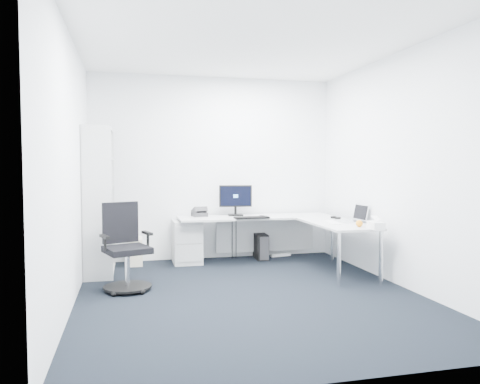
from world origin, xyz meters
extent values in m
plane|color=black|center=(0.00, 0.00, 0.00)|extent=(4.20, 4.20, 0.00)
plane|color=white|center=(0.00, 0.00, 2.70)|extent=(4.20, 4.20, 0.00)
cube|color=white|center=(0.00, 2.10, 1.35)|extent=(3.60, 0.02, 2.70)
cube|color=white|center=(0.00, -2.10, 1.35)|extent=(3.60, 0.02, 2.70)
cube|color=white|center=(-1.80, 0.00, 1.35)|extent=(0.02, 4.20, 2.70)
cube|color=white|center=(1.80, 0.00, 1.35)|extent=(0.02, 4.20, 2.70)
cube|color=#B7B9BA|center=(-0.44, 1.82, 0.30)|extent=(0.40, 0.49, 0.61)
cube|color=black|center=(0.66, 1.85, 0.19)|extent=(0.20, 0.39, 0.37)
cube|color=beige|center=(-1.16, 1.88, 0.19)|extent=(0.18, 0.39, 0.37)
cube|color=white|center=(1.01, 1.96, 0.02)|extent=(0.34, 0.12, 0.04)
cube|color=black|center=(0.42, 1.45, 0.67)|extent=(0.49, 0.19, 0.02)
cube|color=black|center=(0.58, 1.51, 0.67)|extent=(0.07, 0.11, 0.03)
cube|color=white|center=(1.29, 0.71, 0.66)|extent=(0.18, 0.41, 0.01)
sphere|color=orange|center=(1.44, 0.29, 0.70)|extent=(0.08, 0.08, 0.08)
cube|color=white|center=(1.53, 0.06, 0.70)|extent=(0.16, 0.26, 0.09)
camera|label=1|loc=(-1.25, -4.80, 1.39)|focal=35.00mm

